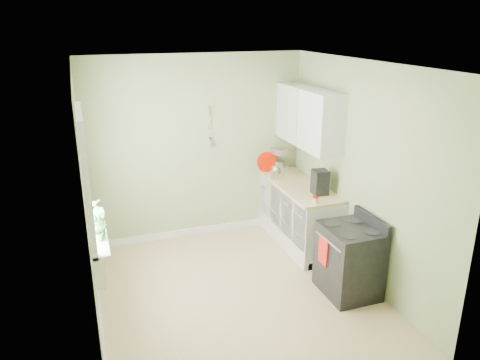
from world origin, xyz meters
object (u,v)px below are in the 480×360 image
object	(u,v)px
stand_mixer	(277,160)
kettle	(275,173)
stove	(349,260)
coffee_maker	(320,183)

from	to	relation	value
stand_mixer	kettle	size ratio (longest dim) A/B	2.01
stove	coffee_maker	world-z (taller)	coffee_maker
kettle	stove	bearing A→B (deg)	-82.51
stand_mixer	coffee_maker	bearing A→B (deg)	-84.18
kettle	coffee_maker	world-z (taller)	coffee_maker
stand_mixer	kettle	xyz separation A→B (m)	(-0.20, -0.40, -0.07)
stove	coffee_maker	bearing A→B (deg)	84.46
stove	kettle	world-z (taller)	kettle
stand_mixer	kettle	distance (m)	0.46
stove	stand_mixer	bearing A→B (deg)	90.62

